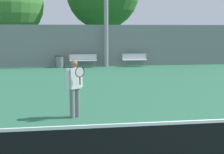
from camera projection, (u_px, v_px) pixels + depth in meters
tennis_player at (75, 85)px, 8.99m from camera, size 0.53×0.51×1.68m
bench_courtside_near at (83, 59)px, 21.16m from camera, size 1.85×0.40×0.88m
bench_courtside_far at (135, 59)px, 21.66m from camera, size 1.70×0.40×0.88m
trash_bin at (60, 62)px, 21.15m from camera, size 0.62×0.62×0.79m
back_fence at (106, 46)px, 21.82m from camera, size 29.10×0.06×2.88m
tree_green_tall at (8, 5)px, 24.88m from camera, size 5.65×5.65×7.34m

